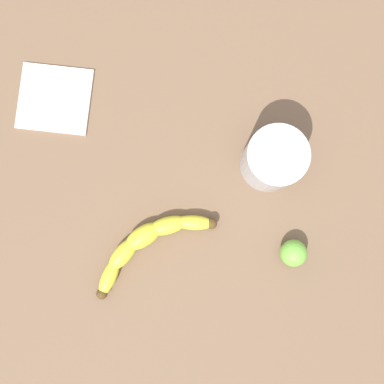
# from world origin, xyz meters

# --- Properties ---
(wooden_tabletop) EXTENTS (1.20, 1.20, 0.03)m
(wooden_tabletop) POSITION_xyz_m (0.00, 0.00, 0.01)
(wooden_tabletop) COLOR brown
(wooden_tabletop) RESTS_ON ground
(banana) EXTENTS (0.15, 0.19, 0.03)m
(banana) POSITION_xyz_m (0.00, 0.02, 0.05)
(banana) COLOR yellow
(banana) RESTS_ON wooden_tabletop
(smoothie_glass) EXTENTS (0.09, 0.09, 0.11)m
(smoothie_glass) POSITION_xyz_m (0.15, -0.17, 0.08)
(smoothie_glass) COLOR silver
(smoothie_glass) RESTS_ON wooden_tabletop
(lime_fruit) EXTENTS (0.04, 0.04, 0.04)m
(lime_fruit) POSITION_xyz_m (-0.00, -0.22, 0.05)
(lime_fruit) COLOR #75C142
(lime_fruit) RESTS_ON wooden_tabletop
(folded_napkin) EXTENTS (0.12, 0.13, 0.01)m
(folded_napkin) POSITION_xyz_m (0.24, 0.20, 0.03)
(folded_napkin) COLOR white
(folded_napkin) RESTS_ON wooden_tabletop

